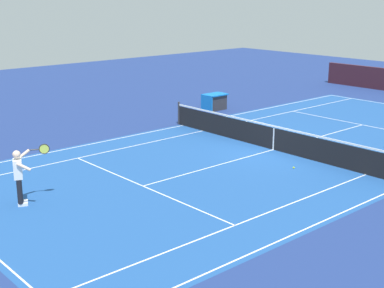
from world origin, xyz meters
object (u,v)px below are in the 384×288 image
tennis_ball (294,168)px  tennis_player_near (20,174)px  equipment_cart_tarped (214,102)px  tennis_net (274,138)px

tennis_ball → tennis_player_near: bearing=-19.8°
tennis_ball → equipment_cart_tarped: 10.40m
tennis_player_near → tennis_ball: 9.26m
tennis_player_near → tennis_ball: size_ratio=25.71×
tennis_player_near → equipment_cart_tarped: tennis_player_near is taller
tennis_player_near → equipment_cart_tarped: bearing=-156.0°
tennis_net → equipment_cart_tarped: (-3.57, -7.11, -0.05)m
tennis_ball → equipment_cart_tarped: size_ratio=0.05×
equipment_cart_tarped → tennis_net: bearing=63.3°
tennis_net → equipment_cart_tarped: size_ratio=9.36×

